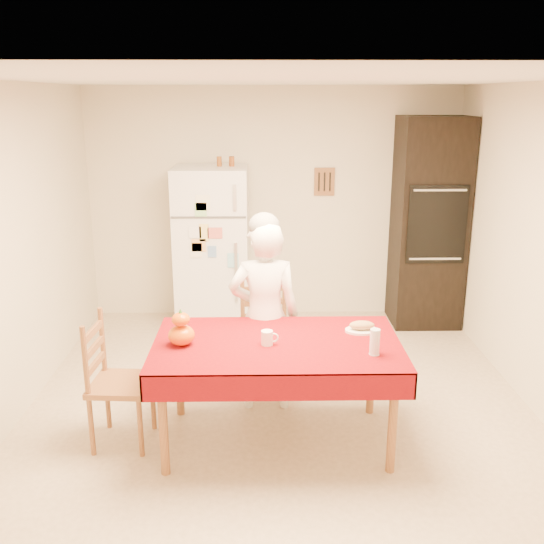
{
  "coord_description": "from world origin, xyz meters",
  "views": [
    {
      "loc": [
        -0.13,
        -4.31,
        2.39
      ],
      "look_at": [
        -0.05,
        0.2,
        1.08
      ],
      "focal_mm": 40.0,
      "sensor_mm": 36.0,
      "label": 1
    }
  ],
  "objects_px": {
    "refrigerator": "(212,248)",
    "pumpkin_lower": "(181,335)",
    "oven_cabinet": "(429,223)",
    "coffee_mug": "(267,338)",
    "chair_left": "(111,376)",
    "chair_far": "(266,330)",
    "dining_table": "(277,352)",
    "bread_plate": "(362,330)",
    "seated_woman": "(264,316)",
    "wine_glass": "(375,342)"
  },
  "relations": [
    {
      "from": "chair_left",
      "to": "pumpkin_lower",
      "type": "distance_m",
      "value": 0.6
    },
    {
      "from": "coffee_mug",
      "to": "seated_woman",
      "type": "bearing_deg",
      "value": 91.51
    },
    {
      "from": "chair_far",
      "to": "oven_cabinet",
      "type": "bearing_deg",
      "value": 30.24
    },
    {
      "from": "refrigerator",
      "to": "chair_left",
      "type": "relative_size",
      "value": 1.79
    },
    {
      "from": "refrigerator",
      "to": "pumpkin_lower",
      "type": "bearing_deg",
      "value": -90.71
    },
    {
      "from": "oven_cabinet",
      "to": "wine_glass",
      "type": "bearing_deg",
      "value": -111.62
    },
    {
      "from": "oven_cabinet",
      "to": "chair_left",
      "type": "relative_size",
      "value": 2.32
    },
    {
      "from": "dining_table",
      "to": "oven_cabinet",
      "type": "bearing_deg",
      "value": 55.08
    },
    {
      "from": "chair_far",
      "to": "seated_woman",
      "type": "xyz_separation_m",
      "value": [
        -0.02,
        -0.33,
        0.25
      ]
    },
    {
      "from": "dining_table",
      "to": "coffee_mug",
      "type": "bearing_deg",
      "value": -149.28
    },
    {
      "from": "oven_cabinet",
      "to": "bread_plate",
      "type": "height_order",
      "value": "oven_cabinet"
    },
    {
      "from": "oven_cabinet",
      "to": "seated_woman",
      "type": "distance_m",
      "value": 2.56
    },
    {
      "from": "oven_cabinet",
      "to": "pumpkin_lower",
      "type": "height_order",
      "value": "oven_cabinet"
    },
    {
      "from": "dining_table",
      "to": "wine_glass",
      "type": "xyz_separation_m",
      "value": [
        0.63,
        -0.22,
        0.16
      ]
    },
    {
      "from": "pumpkin_lower",
      "to": "chair_left",
      "type": "bearing_deg",
      "value": 175.42
    },
    {
      "from": "dining_table",
      "to": "pumpkin_lower",
      "type": "bearing_deg",
      "value": -177.51
    },
    {
      "from": "wine_glass",
      "to": "bread_plate",
      "type": "distance_m",
      "value": 0.41
    },
    {
      "from": "refrigerator",
      "to": "dining_table",
      "type": "distance_m",
      "value": 2.42
    },
    {
      "from": "oven_cabinet",
      "to": "bread_plate",
      "type": "distance_m",
      "value": 2.45
    },
    {
      "from": "chair_left",
      "to": "seated_woman",
      "type": "distance_m",
      "value": 1.22
    },
    {
      "from": "chair_left",
      "to": "coffee_mug",
      "type": "bearing_deg",
      "value": -88.98
    },
    {
      "from": "refrigerator",
      "to": "chair_far",
      "type": "relative_size",
      "value": 1.79
    },
    {
      "from": "chair_far",
      "to": "dining_table",
      "type": "bearing_deg",
      "value": -96.6
    },
    {
      "from": "coffee_mug",
      "to": "bread_plate",
      "type": "bearing_deg",
      "value": 18.21
    },
    {
      "from": "refrigerator",
      "to": "chair_far",
      "type": "xyz_separation_m",
      "value": [
        0.55,
        -1.47,
        -0.34
      ]
    },
    {
      "from": "chair_left",
      "to": "bread_plate",
      "type": "height_order",
      "value": "chair_left"
    },
    {
      "from": "pumpkin_lower",
      "to": "seated_woman",
      "type": "bearing_deg",
      "value": 44.49
    },
    {
      "from": "chair_far",
      "to": "bread_plate",
      "type": "bearing_deg",
      "value": -55.84
    },
    {
      "from": "oven_cabinet",
      "to": "coffee_mug",
      "type": "relative_size",
      "value": 22.0
    },
    {
      "from": "chair_far",
      "to": "coffee_mug",
      "type": "height_order",
      "value": "chair_far"
    },
    {
      "from": "refrigerator",
      "to": "seated_woman",
      "type": "xyz_separation_m",
      "value": [
        0.54,
        -1.8,
        -0.1
      ]
    },
    {
      "from": "dining_table",
      "to": "chair_left",
      "type": "relative_size",
      "value": 1.79
    },
    {
      "from": "chair_left",
      "to": "seated_woman",
      "type": "bearing_deg",
      "value": -60.55
    },
    {
      "from": "pumpkin_lower",
      "to": "wine_glass",
      "type": "height_order",
      "value": "wine_glass"
    },
    {
      "from": "wine_glass",
      "to": "seated_woman",
      "type": "bearing_deg",
      "value": 133.89
    },
    {
      "from": "dining_table",
      "to": "chair_far",
      "type": "relative_size",
      "value": 1.79
    },
    {
      "from": "chair_left",
      "to": "wine_glass",
      "type": "bearing_deg",
      "value": -93.48
    },
    {
      "from": "refrigerator",
      "to": "dining_table",
      "type": "bearing_deg",
      "value": -75.11
    },
    {
      "from": "coffee_mug",
      "to": "chair_left",
      "type": "bearing_deg",
      "value": 177.22
    },
    {
      "from": "dining_table",
      "to": "coffee_mug",
      "type": "height_order",
      "value": "coffee_mug"
    },
    {
      "from": "oven_cabinet",
      "to": "wine_glass",
      "type": "height_order",
      "value": "oven_cabinet"
    },
    {
      "from": "wine_glass",
      "to": "chair_far",
      "type": "bearing_deg",
      "value": 123.03
    },
    {
      "from": "chair_far",
      "to": "wine_glass",
      "type": "height_order",
      "value": "chair_far"
    },
    {
      "from": "refrigerator",
      "to": "pumpkin_lower",
      "type": "distance_m",
      "value": 2.36
    },
    {
      "from": "refrigerator",
      "to": "oven_cabinet",
      "type": "distance_m",
      "value": 2.29
    },
    {
      "from": "refrigerator",
      "to": "oven_cabinet",
      "type": "xyz_separation_m",
      "value": [
        2.28,
        0.05,
        0.25
      ]
    },
    {
      "from": "pumpkin_lower",
      "to": "chair_far",
      "type": "bearing_deg",
      "value": 56.78
    },
    {
      "from": "coffee_mug",
      "to": "pumpkin_lower",
      "type": "height_order",
      "value": "pumpkin_lower"
    },
    {
      "from": "chair_far",
      "to": "wine_glass",
      "type": "distance_m",
      "value": 1.33
    },
    {
      "from": "dining_table",
      "to": "seated_woman",
      "type": "bearing_deg",
      "value": 98.94
    }
  ]
}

